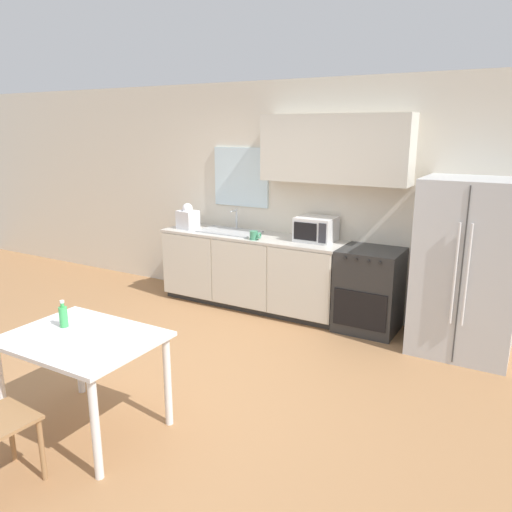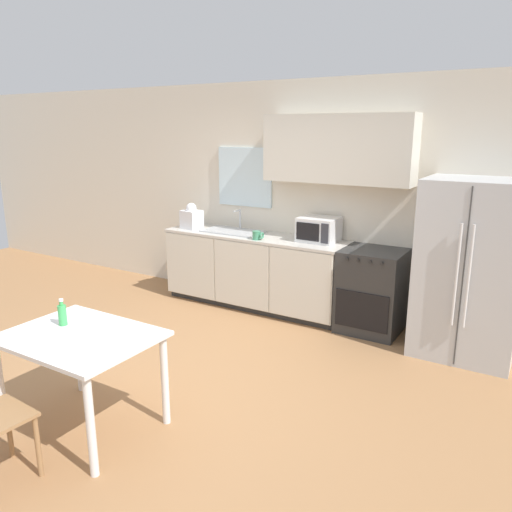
{
  "view_description": "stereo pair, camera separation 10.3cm",
  "coord_description": "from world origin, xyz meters",
  "px_view_note": "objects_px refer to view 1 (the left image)",
  "views": [
    {
      "loc": [
        2.53,
        -3.19,
        2.16
      ],
      "look_at": [
        0.39,
        0.55,
        1.05
      ],
      "focal_mm": 35.0,
      "sensor_mm": 36.0,
      "label": 1
    },
    {
      "loc": [
        2.62,
        -3.14,
        2.16
      ],
      "look_at": [
        0.39,
        0.55,
        1.05
      ],
      "focal_mm": 35.0,
      "sensor_mm": 36.0,
      "label": 2
    }
  ],
  "objects_px": {
    "oven_range": "(369,290)",
    "microwave": "(316,229)",
    "coffee_mug": "(254,235)",
    "drink_bottle": "(63,316)",
    "dining_table": "(82,351)",
    "refrigerator": "(467,268)"
  },
  "relations": [
    {
      "from": "oven_range",
      "to": "dining_table",
      "type": "bearing_deg",
      "value": -112.55
    },
    {
      "from": "oven_range",
      "to": "refrigerator",
      "type": "xyz_separation_m",
      "value": [
        0.96,
        -0.08,
        0.41
      ]
    },
    {
      "from": "coffee_mug",
      "to": "drink_bottle",
      "type": "relative_size",
      "value": 0.64
    },
    {
      "from": "microwave",
      "to": "coffee_mug",
      "type": "bearing_deg",
      "value": -154.94
    },
    {
      "from": "oven_range",
      "to": "microwave",
      "type": "relative_size",
      "value": 2.12
    },
    {
      "from": "microwave",
      "to": "dining_table",
      "type": "xyz_separation_m",
      "value": [
        -0.51,
        -2.95,
        -0.42
      ]
    },
    {
      "from": "oven_range",
      "to": "refrigerator",
      "type": "relative_size",
      "value": 0.53
    },
    {
      "from": "oven_range",
      "to": "drink_bottle",
      "type": "relative_size",
      "value": 4.41
    },
    {
      "from": "microwave",
      "to": "coffee_mug",
      "type": "height_order",
      "value": "microwave"
    },
    {
      "from": "oven_range",
      "to": "dining_table",
      "type": "relative_size",
      "value": 0.85
    },
    {
      "from": "refrigerator",
      "to": "dining_table",
      "type": "distance_m",
      "value": 3.54
    },
    {
      "from": "coffee_mug",
      "to": "microwave",
      "type": "bearing_deg",
      "value": 25.06
    },
    {
      "from": "oven_range",
      "to": "refrigerator",
      "type": "height_order",
      "value": "refrigerator"
    },
    {
      "from": "microwave",
      "to": "refrigerator",
      "type": "bearing_deg",
      "value": -5.43
    },
    {
      "from": "dining_table",
      "to": "microwave",
      "type": "bearing_deg",
      "value": 80.11
    },
    {
      "from": "dining_table",
      "to": "refrigerator",
      "type": "bearing_deg",
      "value": 52.36
    },
    {
      "from": "refrigerator",
      "to": "drink_bottle",
      "type": "bearing_deg",
      "value": -131.36
    },
    {
      "from": "coffee_mug",
      "to": "drink_bottle",
      "type": "bearing_deg",
      "value": -92.79
    },
    {
      "from": "oven_range",
      "to": "dining_table",
      "type": "xyz_separation_m",
      "value": [
        -1.19,
        -2.87,
        0.18
      ]
    },
    {
      "from": "oven_range",
      "to": "coffee_mug",
      "type": "relative_size",
      "value": 6.85
    },
    {
      "from": "microwave",
      "to": "oven_range",
      "type": "bearing_deg",
      "value": -6.74
    },
    {
      "from": "microwave",
      "to": "drink_bottle",
      "type": "height_order",
      "value": "microwave"
    }
  ]
}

